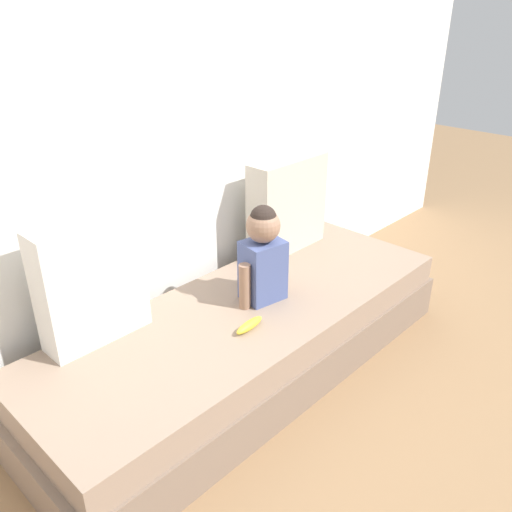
% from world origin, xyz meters
% --- Properties ---
extents(ground_plane, '(12.00, 12.00, 0.00)m').
position_xyz_m(ground_plane, '(0.00, 0.00, 0.00)').
color(ground_plane, '#93704C').
extents(back_wall, '(5.47, 0.10, 2.42)m').
position_xyz_m(back_wall, '(0.00, 0.53, 1.21)').
color(back_wall, white).
rests_on(back_wall, ground).
extents(couch, '(2.27, 0.80, 0.38)m').
position_xyz_m(couch, '(0.00, 0.00, 0.19)').
color(couch, '#826C5B').
rests_on(couch, ground).
extents(throw_pillow_left, '(0.45, 0.16, 0.54)m').
position_xyz_m(throw_pillow_left, '(-0.63, 0.30, 0.65)').
color(throw_pillow_left, silver).
rests_on(throw_pillow_left, couch).
extents(throw_pillow_right, '(0.51, 0.16, 0.54)m').
position_xyz_m(throw_pillow_right, '(0.63, 0.30, 0.65)').
color(throw_pillow_right, beige).
rests_on(throw_pillow_right, couch).
extents(toddler, '(0.30, 0.19, 0.48)m').
position_xyz_m(toddler, '(0.11, 0.01, 0.62)').
color(toddler, '#4C5B93').
rests_on(toddler, couch).
extents(banana, '(0.17, 0.06, 0.04)m').
position_xyz_m(banana, '(-0.13, -0.14, 0.40)').
color(banana, yellow).
rests_on(banana, couch).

